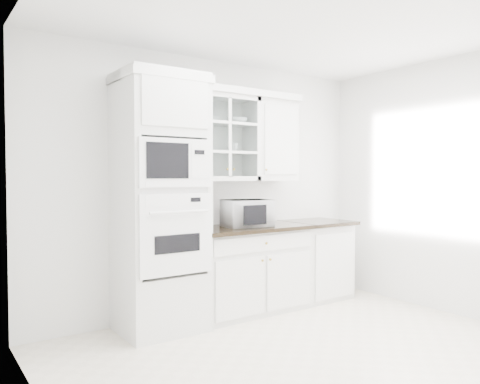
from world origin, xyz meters
TOP-DOWN VIEW (x-y plane):
  - ground at (0.00, 0.00)m, footprint 4.00×3.50m
  - room_shell at (0.00, 0.43)m, footprint 4.00×3.50m
  - oven_column at (-0.75, 1.42)m, footprint 0.76×0.68m
  - base_cabinet_run at (0.28, 1.45)m, footprint 1.32×0.67m
  - extra_base_cabinet at (1.28, 1.45)m, footprint 0.72×0.67m
  - upper_cabinet_glass at (0.03, 1.58)m, footprint 0.80×0.33m
  - upper_cabinet_solid at (0.71, 1.58)m, footprint 0.55×0.33m
  - crown_molding at (-0.07, 1.56)m, footprint 2.14×0.38m
  - countertop_microwave at (0.23, 1.40)m, footprint 0.55×0.48m
  - bowl_a at (-0.11, 1.57)m, footprint 0.23×0.23m
  - bowl_b at (0.23, 1.58)m, footprint 0.24×0.24m
  - cup_a at (-0.16, 1.59)m, footprint 0.17×0.17m
  - cup_b at (0.18, 1.58)m, footprint 0.11×0.11m

SIDE VIEW (x-z plane):
  - ground at x=0.00m, z-range 0.00..0.01m
  - base_cabinet_run at x=0.28m, z-range 0.00..0.92m
  - extra_base_cabinet at x=1.28m, z-range 0.00..0.92m
  - countertop_microwave at x=0.23m, z-range 0.92..1.20m
  - oven_column at x=-0.75m, z-range 0.00..2.40m
  - cup_b at x=0.18m, z-range 1.71..1.81m
  - cup_a at x=-0.16m, z-range 1.71..1.81m
  - room_shell at x=0.00m, z-range 0.43..3.13m
  - upper_cabinet_glass at x=0.03m, z-range 1.40..2.30m
  - upper_cabinet_solid at x=0.71m, z-range 1.40..2.30m
  - bowl_a at x=-0.11m, z-range 2.01..2.06m
  - bowl_b at x=0.23m, z-range 2.01..2.08m
  - crown_molding at x=-0.07m, z-range 2.30..2.37m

